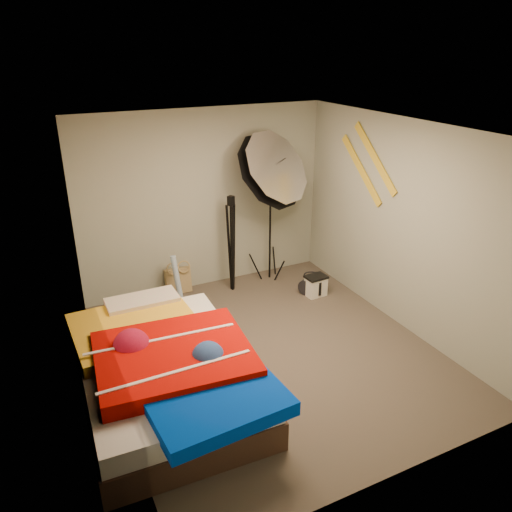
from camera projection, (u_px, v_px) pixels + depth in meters
floor at (271, 352)px, 5.70m from camera, size 4.00×4.00×0.00m
ceiling at (274, 130)px, 4.71m from camera, size 4.00×4.00×0.00m
wall_back at (205, 201)px, 6.86m from camera, size 3.50×0.00×3.50m
wall_front at (403, 350)px, 3.56m from camera, size 3.50×0.00×3.50m
wall_left at (101, 285)px, 4.50m from camera, size 0.00×4.00×4.00m
wall_right at (403, 227)px, 5.91m from camera, size 0.00×4.00×4.00m
tote_bag at (178, 281)px, 7.00m from camera, size 0.36×0.17×0.37m
wrapping_roll at (177, 279)px, 6.70m from camera, size 0.14×0.20×0.66m
camera_case at (316, 286)px, 6.93m from camera, size 0.28×0.21×0.27m
duffel_bag at (311, 284)px, 7.07m from camera, size 0.43×0.37×0.23m
wall_stripe_upper at (375, 158)px, 6.12m from camera, size 0.02×0.91×0.78m
wall_stripe_lower at (361, 170)px, 6.41m from camera, size 0.02×0.91×0.78m
bed at (166, 370)px, 4.85m from camera, size 1.65×2.47×0.66m
photo_umbrella at (269, 172)px, 6.64m from camera, size 1.20×1.13×2.32m
camera_tripod at (232, 237)px, 6.85m from camera, size 0.10×0.10×1.38m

